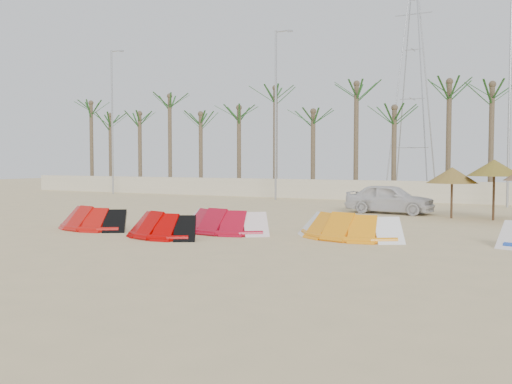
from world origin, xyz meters
The scene contains 14 objects.
ground centered at (0.00, 0.00, 0.00)m, with size 120.00×120.00×0.00m, color #DBBF86.
boundary_wall centered at (0.00, 22.00, 0.65)m, with size 60.00×0.30×1.30m, color beige.
palm_line centered at (0.67, 23.50, 6.44)m, with size 52.00×4.00×7.70m.
lamp_a centered at (-19.96, 20.00, 5.77)m, with size 1.25×0.14×11.00m.
lamp_b centered at (-5.96, 20.00, 5.77)m, with size 1.25×0.14×11.00m.
lamp_c centered at (8.04, 20.00, 5.77)m, with size 1.25×0.14×11.00m.
pylon centered at (1.00, 28.00, 0.00)m, with size 3.00×3.00×14.00m, color #A5A8AD, non-canonical shape.
kite_red_left centered at (-4.71, 2.27, 0.42)m, with size 3.60×2.06×0.90m.
kite_red_mid centered at (-1.04, 1.57, 0.42)m, with size 3.29×2.09×0.90m.
kite_red_right centered at (0.12, 3.61, 0.42)m, with size 3.70×1.86×0.90m.
kite_orange centered at (4.49, 4.19, 0.42)m, with size 3.88×2.20×0.90m.
parasol_left centered at (6.31, 12.43, 1.89)m, with size 2.21×2.21×2.25m.
parasol_mid centered at (8.03, 12.33, 2.22)m, with size 2.22×2.22×2.58m.
car centered at (3.29, 13.50, 0.71)m, with size 1.68×4.18×1.42m, color silver.
Camera 1 is at (10.46, -13.62, 2.48)m, focal length 40.00 mm.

